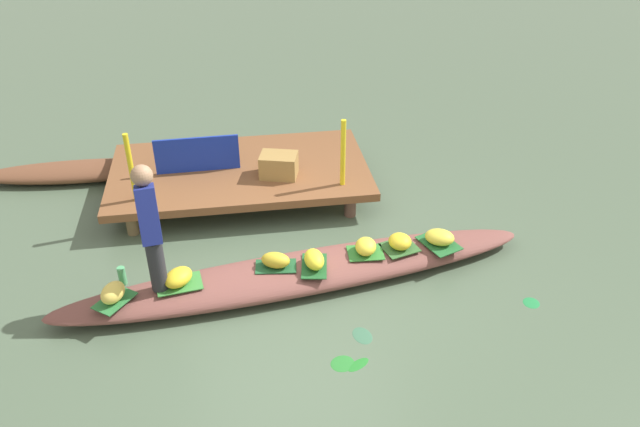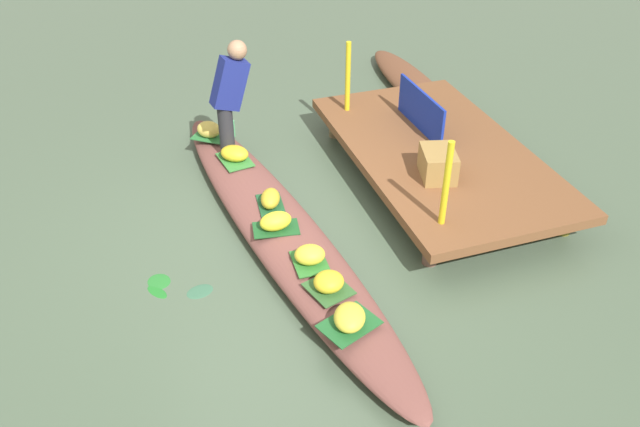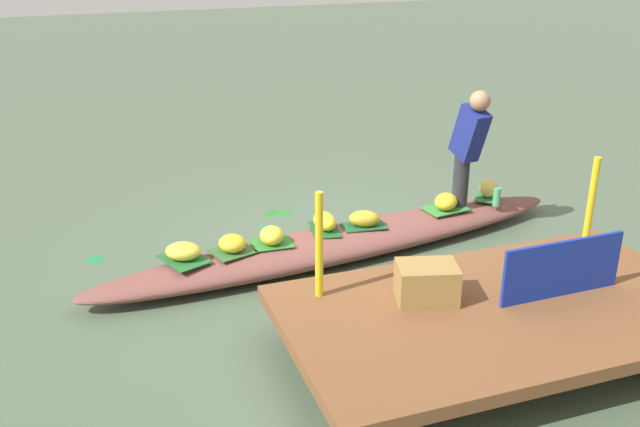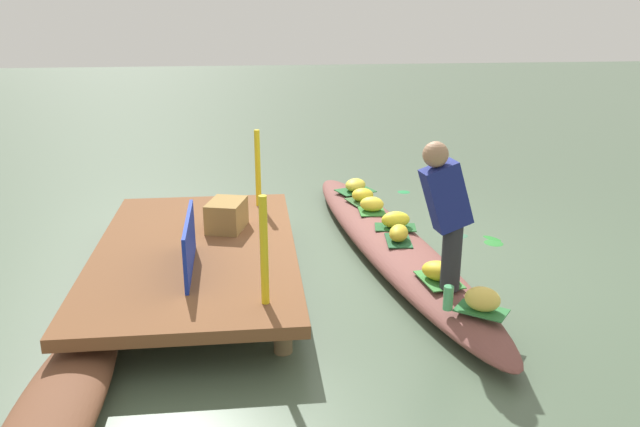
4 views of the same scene
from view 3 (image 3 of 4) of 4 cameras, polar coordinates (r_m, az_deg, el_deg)
canal_water at (r=6.93m, az=1.67°, el=-3.27°), size 40.00×40.00×0.00m
dock_platform at (r=5.49m, az=14.10°, el=-7.67°), size 3.20×1.80×0.37m
vendor_boat at (r=6.88m, az=1.68°, el=-2.32°), size 5.04×1.36×0.25m
leaf_mat_0 at (r=6.92m, az=3.51°, el=-0.99°), size 0.43×0.28×0.01m
banana_bunch_0 at (r=6.89m, az=3.52°, el=-0.40°), size 0.34×0.27×0.16m
leaf_mat_1 at (r=6.45m, az=-6.94°, el=-2.97°), size 0.43×0.40×0.01m
banana_bunch_1 at (r=6.41m, az=-6.97°, el=-2.36°), size 0.28×0.30×0.15m
leaf_mat_2 at (r=6.56m, az=-3.82°, el=-2.38°), size 0.38×0.30×0.01m
banana_bunch_2 at (r=6.53m, az=-3.84°, el=-1.74°), size 0.27×0.31×0.16m
leaf_mat_3 at (r=7.43m, az=9.91°, el=0.39°), size 0.47×0.35×0.01m
banana_bunch_3 at (r=7.40m, az=9.95°, el=0.95°), size 0.37×0.38×0.16m
leaf_mat_4 at (r=7.85m, az=13.14°, el=1.34°), size 0.42×0.45×0.01m
banana_bunch_4 at (r=7.81m, az=13.20°, el=1.99°), size 0.30×0.33×0.19m
leaf_mat_5 at (r=6.84m, az=0.37°, el=-1.25°), size 0.32×0.46×0.01m
banana_bunch_5 at (r=6.81m, az=0.37°, el=-0.60°), size 0.22×0.32×0.17m
leaf_mat_6 at (r=6.37m, az=-10.74°, el=-3.56°), size 0.45×0.52×0.01m
banana_bunch_6 at (r=6.34m, az=-10.79°, el=-2.95°), size 0.38×0.35×0.15m
vendor_person at (r=7.26m, az=11.71°, el=5.56°), size 0.24×0.45×1.24m
water_bottle at (r=7.59m, az=13.83°, el=1.29°), size 0.08×0.08×0.19m
market_banner at (r=5.63m, az=18.66°, el=-4.16°), size 1.02×0.05×0.45m
railing_post_west at (r=6.40m, az=20.66°, el=0.65°), size 0.06×0.06×0.83m
railing_post_east at (r=5.25m, az=-0.07°, el=-2.53°), size 0.06×0.06×0.83m
produce_crate at (r=5.38m, az=8.46°, el=-5.44°), size 0.51×0.42×0.28m
drifting_plant_0 at (r=7.15m, az=-17.41°, el=-3.49°), size 0.21×0.22×0.01m
drifting_plant_1 at (r=7.89m, az=-2.99°, el=0.05°), size 0.27×0.26×0.01m
drifting_plant_2 at (r=7.88m, az=-4.00°, el=0.02°), size 0.25×0.21×0.01m
drifting_plant_3 at (r=7.54m, az=-4.10°, el=-1.06°), size 0.23×0.28×0.01m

